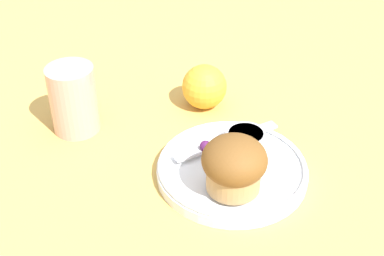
% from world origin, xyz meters
% --- Properties ---
extents(ground_plane, '(3.00, 3.00, 0.00)m').
position_xyz_m(ground_plane, '(0.00, 0.00, 0.00)').
color(ground_plane, tan).
extents(plate, '(0.20, 0.20, 0.02)m').
position_xyz_m(plate, '(-0.00, -0.02, 0.01)').
color(plate, white).
rests_on(plate, ground_plane).
extents(muffin, '(0.08, 0.08, 0.07)m').
position_xyz_m(muffin, '(-0.02, -0.06, 0.05)').
color(muffin, tan).
rests_on(muffin, plate).
extents(cream_ramekin, '(0.05, 0.05, 0.02)m').
position_xyz_m(cream_ramekin, '(0.03, 0.01, 0.03)').
color(cream_ramekin, silver).
rests_on(cream_ramekin, plate).
extents(berry_pair, '(0.03, 0.02, 0.02)m').
position_xyz_m(berry_pair, '(-0.02, 0.02, 0.03)').
color(berry_pair, '#4C194C').
rests_on(berry_pair, plate).
extents(butter_knife, '(0.16, 0.05, 0.00)m').
position_xyz_m(butter_knife, '(0.01, 0.03, 0.02)').
color(butter_knife, silver).
rests_on(butter_knife, plate).
extents(orange_fruit, '(0.07, 0.07, 0.07)m').
position_xyz_m(orange_fruit, '(0.02, 0.15, 0.03)').
color(orange_fruit, '#F4A82D').
rests_on(orange_fruit, ground_plane).
extents(juice_glass, '(0.07, 0.07, 0.10)m').
position_xyz_m(juice_glass, '(-0.18, 0.15, 0.05)').
color(juice_glass, '#E5998C').
rests_on(juice_glass, ground_plane).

